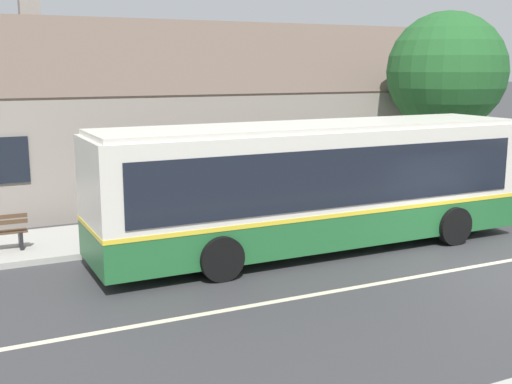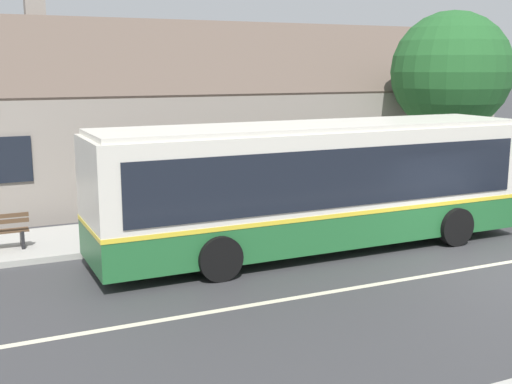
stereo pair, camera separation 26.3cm
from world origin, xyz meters
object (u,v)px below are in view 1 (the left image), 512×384
(transit_bus, at_px, (315,183))
(street_tree_primary, at_px, (449,75))
(bench_down_street, at_px, (165,219))
(bus_stop_sign, at_px, (450,159))

(transit_bus, relative_size, street_tree_primary, 1.76)
(bench_down_street, xyz_separation_m, bus_stop_sign, (9.40, -0.41, 1.08))
(bench_down_street, bearing_deg, street_tree_primary, 7.16)
(transit_bus, height_order, street_tree_primary, street_tree_primary)
(transit_bus, xyz_separation_m, street_tree_primary, (7.60, 3.85, 2.57))
(transit_bus, relative_size, bench_down_street, 7.09)
(street_tree_primary, height_order, bus_stop_sign, street_tree_primary)
(transit_bus, distance_m, bus_stop_sign, 6.59)
(transit_bus, bearing_deg, bench_down_street, 141.61)
(bench_down_street, relative_size, street_tree_primary, 0.25)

